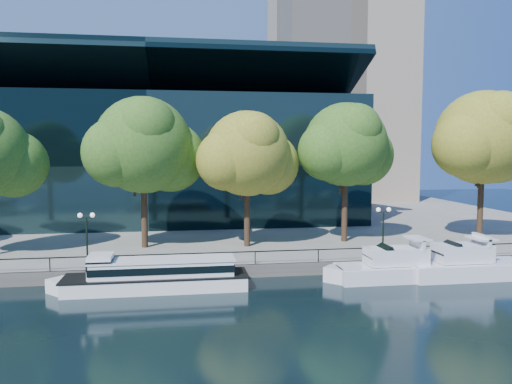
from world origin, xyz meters
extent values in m
plane|color=black|center=(0.00, 0.00, 0.00)|extent=(160.00, 160.00, 0.00)
cube|color=slate|center=(0.00, 36.50, 0.50)|extent=(90.00, 67.00, 1.00)
cube|color=#47443F|center=(0.00, 3.05, 0.50)|extent=(90.00, 0.25, 1.00)
cube|color=black|center=(0.00, 3.25, 1.95)|extent=(88.20, 0.08, 0.08)
cube|color=black|center=(0.00, 3.25, 1.45)|extent=(0.07, 0.07, 0.90)
cube|color=black|center=(-4.00, 32.00, 8.00)|extent=(50.00, 24.00, 16.00)
cube|color=black|center=(-4.00, 28.00, 17.50)|extent=(50.00, 17.14, 7.86)
cube|color=tan|center=(28.00, 55.00, 32.50)|extent=(22.00, 22.00, 65.00)
cube|color=white|center=(-2.32, 0.68, 0.49)|extent=(12.42, 3.02, 0.98)
cube|color=black|center=(-2.32, 0.68, 0.99)|extent=(12.67, 3.08, 0.11)
cube|color=white|center=(-8.53, 0.68, 0.49)|extent=(2.50, 2.50, 0.98)
cube|color=white|center=(-1.88, 0.68, 1.55)|extent=(9.69, 2.47, 1.06)
cube|color=black|center=(-1.88, 0.68, 1.60)|extent=(9.81, 2.53, 0.49)
cube|color=white|center=(-1.88, 0.68, 2.13)|extent=(9.93, 2.59, 0.09)
cube|color=white|center=(-6.05, 0.68, 1.82)|extent=(1.60, 2.11, 1.60)
cube|color=black|center=(-6.05, 0.68, 2.00)|extent=(1.64, 2.17, 0.62)
cube|color=silver|center=(15.72, 0.65, 0.57)|extent=(9.91, 2.83, 1.13)
cube|color=silver|center=(10.77, 0.65, 0.57)|extent=(2.17, 2.17, 1.13)
cube|color=silver|center=(15.72, 0.65, 1.15)|extent=(9.71, 2.77, 0.08)
cube|color=silver|center=(15.23, 0.65, 1.84)|extent=(4.46, 2.12, 1.23)
cube|color=black|center=(13.94, 0.65, 1.93)|extent=(1.95, 2.04, 1.55)
cube|color=silver|center=(16.91, 0.65, 2.74)|extent=(0.24, 2.21, 0.75)
cube|color=silver|center=(16.91, 0.65, 3.11)|extent=(1.32, 2.21, 0.14)
cube|color=silver|center=(20.83, 0.33, 0.61)|extent=(9.14, 2.84, 1.22)
cube|color=silver|center=(16.27, 0.33, 0.61)|extent=(2.24, 2.24, 1.22)
cube|color=silver|center=(20.83, 0.33, 1.24)|extent=(8.96, 2.79, 0.08)
cube|color=silver|center=(20.38, 0.33, 1.98)|extent=(4.11, 2.13, 1.32)
cube|color=black|center=(19.19, 0.33, 2.08)|extent=(1.86, 2.05, 1.53)
cube|color=silver|center=(21.93, 0.33, 2.94)|extent=(0.25, 2.22, 0.81)
cube|color=silver|center=(21.93, 0.33, 3.05)|extent=(1.42, 2.22, 0.15)
sphere|color=#2C541A|center=(-14.47, 10.57, 8.54)|extent=(5.65, 5.65, 5.65)
cylinder|color=black|center=(-3.82, 11.24, 4.66)|extent=(0.56, 0.56, 7.32)
cylinder|color=black|center=(-3.32, 11.44, 7.53)|extent=(1.17, 1.77, 3.66)
cylinder|color=black|center=(-4.22, 10.94, 7.27)|extent=(1.08, 1.22, 3.28)
sphere|color=#2C541A|center=(-3.82, 11.24, 10.15)|extent=(8.57, 8.57, 8.57)
sphere|color=#2C541A|center=(-1.46, 12.52, 9.08)|extent=(6.43, 6.43, 6.43)
sphere|color=#2C541A|center=(-5.96, 10.38, 9.51)|extent=(6.00, 6.00, 6.00)
sphere|color=#2C541A|center=(-3.39, 9.52, 11.65)|extent=(5.14, 5.14, 5.14)
cylinder|color=black|center=(5.34, 10.39, 4.36)|extent=(0.56, 0.56, 6.72)
cylinder|color=black|center=(5.84, 10.59, 7.00)|extent=(1.10, 1.65, 3.37)
cylinder|color=black|center=(4.94, 10.09, 6.76)|extent=(1.01, 1.14, 3.01)
sphere|color=olive|center=(5.34, 10.39, 9.39)|extent=(7.66, 7.66, 7.66)
sphere|color=olive|center=(7.45, 11.54, 8.44)|extent=(5.75, 5.75, 5.75)
sphere|color=olive|center=(3.42, 9.62, 8.82)|extent=(5.36, 5.36, 5.36)
sphere|color=olive|center=(5.72, 8.86, 10.73)|extent=(4.60, 4.60, 4.60)
cylinder|color=black|center=(14.87, 11.42, 4.69)|extent=(0.56, 0.56, 7.37)
cylinder|color=black|center=(15.37, 11.62, 7.58)|extent=(1.18, 1.78, 3.69)
cylinder|color=black|center=(14.47, 11.12, 7.32)|extent=(1.08, 1.22, 3.30)
sphere|color=#2C541A|center=(14.87, 11.42, 10.22)|extent=(7.91, 7.91, 7.91)
sphere|color=#2C541A|center=(17.04, 12.61, 9.23)|extent=(5.93, 5.93, 5.93)
sphere|color=#2C541A|center=(12.89, 10.63, 9.62)|extent=(5.53, 5.53, 5.53)
sphere|color=#2C541A|center=(15.26, 9.84, 11.60)|extent=(4.74, 4.74, 4.74)
cylinder|color=black|center=(28.40, 10.59, 4.96)|extent=(0.56, 0.56, 7.92)
cylinder|color=black|center=(28.90, 10.79, 8.07)|extent=(1.24, 1.89, 3.95)
cylinder|color=black|center=(28.00, 10.29, 7.79)|extent=(1.14, 1.29, 3.54)
sphere|color=olive|center=(28.40, 10.59, 10.90)|extent=(9.05, 9.05, 9.05)
sphere|color=olive|center=(30.89, 11.95, 9.77)|extent=(6.79, 6.79, 6.79)
sphere|color=olive|center=(26.14, 9.69, 10.22)|extent=(6.34, 6.34, 6.34)
sphere|color=olive|center=(28.86, 8.78, 12.48)|extent=(5.43, 5.43, 5.43)
cylinder|color=black|center=(-7.60, 4.50, 2.80)|extent=(0.14, 0.14, 3.60)
cube|color=black|center=(-7.60, 4.50, 4.65)|extent=(0.90, 0.06, 0.06)
sphere|color=white|center=(-8.05, 4.50, 4.85)|extent=(0.36, 0.36, 0.36)
sphere|color=white|center=(-7.15, 4.50, 4.85)|extent=(0.36, 0.36, 0.36)
cylinder|color=black|center=(15.83, 4.50, 2.80)|extent=(0.14, 0.14, 3.60)
cube|color=black|center=(15.83, 4.50, 4.65)|extent=(0.90, 0.06, 0.06)
sphere|color=white|center=(15.38, 4.50, 4.85)|extent=(0.36, 0.36, 0.36)
sphere|color=white|center=(16.28, 4.50, 4.85)|extent=(0.36, 0.36, 0.36)
camera|label=1|loc=(-0.62, -33.99, 9.72)|focal=35.00mm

